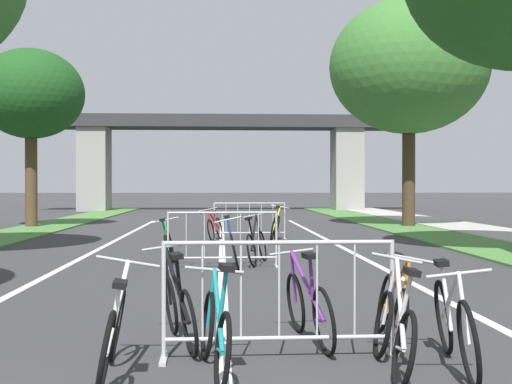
% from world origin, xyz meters
% --- Properties ---
extents(grass_verge_left, '(2.11, 49.80, 0.05)m').
position_xyz_m(grass_verge_left, '(-6.47, 20.37, 0.03)').
color(grass_verge_left, '#477A38').
rests_on(grass_verge_left, ground).
extents(grass_verge_right, '(2.11, 49.80, 0.05)m').
position_xyz_m(grass_verge_right, '(6.47, 20.37, 0.03)').
color(grass_verge_right, '#477A38').
rests_on(grass_verge_right, ground).
extents(sidewalk_path_right, '(2.39, 49.80, 0.08)m').
position_xyz_m(sidewalk_path_right, '(8.72, 20.37, 0.04)').
color(sidewalk_path_right, '#ADA89E').
rests_on(sidewalk_path_right, ground).
extents(lane_stripe_center, '(0.14, 28.81, 0.01)m').
position_xyz_m(lane_stripe_center, '(0.00, 14.40, 0.00)').
color(lane_stripe_center, silver).
rests_on(lane_stripe_center, ground).
extents(lane_stripe_right_lane, '(0.14, 28.81, 0.01)m').
position_xyz_m(lane_stripe_right_lane, '(2.98, 14.40, 0.00)').
color(lane_stripe_right_lane, silver).
rests_on(lane_stripe_right_lane, ground).
extents(lane_stripe_left_lane, '(0.14, 28.81, 0.01)m').
position_xyz_m(lane_stripe_left_lane, '(-2.98, 14.40, 0.00)').
color(lane_stripe_left_lane, silver).
rests_on(lane_stripe_left_lane, ground).
extents(overpass_bridge, '(24.45, 2.83, 5.83)m').
position_xyz_m(overpass_bridge, '(0.00, 41.15, 4.15)').
color(overpass_bridge, '#2D2D30').
rests_on(overpass_bridge, ground).
extents(tree_left_pine_near, '(3.87, 3.87, 6.56)m').
position_xyz_m(tree_left_pine_near, '(-6.99, 24.15, 4.87)').
color(tree_left_pine_near, '#4C3823').
rests_on(tree_left_pine_near, ground).
extents(tree_right_cypress_far, '(5.89, 5.89, 8.47)m').
position_xyz_m(tree_right_cypress_far, '(6.94, 23.79, 5.95)').
color(tree_right_cypress_far, '#3D2D1E').
rests_on(tree_right_cypress_far, ground).
extents(crowd_barrier_nearest, '(2.11, 0.48, 1.05)m').
position_xyz_m(crowd_barrier_nearest, '(0.50, 4.48, 0.52)').
color(crowd_barrier_nearest, '#ADADB2').
rests_on(crowd_barrier_nearest, ground).
extents(crowd_barrier_second, '(2.11, 0.49, 1.05)m').
position_xyz_m(crowd_barrier_second, '(0.00, 11.40, 0.52)').
color(crowd_barrier_second, '#ADADB2').
rests_on(crowd_barrier_second, ground).
extents(crowd_barrier_third, '(2.10, 0.48, 1.05)m').
position_xyz_m(crowd_barrier_third, '(0.79, 18.32, 0.52)').
color(crowd_barrier_third, '#ADADB2').
rests_on(crowd_barrier_third, ground).
extents(bicycle_black_0, '(0.65, 1.62, 0.95)m').
position_xyz_m(bicycle_black_0, '(-0.43, 5.02, 0.37)').
color(bicycle_black_0, black).
rests_on(bicycle_black_0, ground).
extents(bicycle_white_1, '(0.55, 1.73, 0.94)m').
position_xyz_m(bicycle_white_1, '(-0.88, 3.89, 0.36)').
color(bicycle_white_1, black).
rests_on(bicycle_white_1, ground).
extents(bicycle_silver_2, '(0.50, 1.60, 0.95)m').
position_xyz_m(bicycle_silver_2, '(1.39, 3.93, 0.35)').
color(bicycle_silver_2, black).
rests_on(bicycle_silver_2, ground).
extents(bicycle_yellow_3, '(0.69, 1.74, 0.99)m').
position_xyz_m(bicycle_yellow_3, '(1.49, 17.72, 0.38)').
color(bicycle_yellow_3, black).
rests_on(bicycle_yellow_3, ground).
extents(bicycle_teal_4, '(0.52, 1.64, 0.93)m').
position_xyz_m(bicycle_teal_4, '(-0.07, 3.96, 0.35)').
color(bicycle_teal_4, black).
rests_on(bicycle_teal_4, ground).
extents(bicycle_green_5, '(0.55, 1.60, 0.92)m').
position_xyz_m(bicycle_green_5, '(-1.02, 11.76, 0.35)').
color(bicycle_green_5, black).
rests_on(bicycle_green_5, ground).
extents(bicycle_blue_6, '(0.48, 1.72, 1.00)m').
position_xyz_m(bicycle_blue_6, '(0.21, 11.04, 0.39)').
color(bicycle_blue_6, black).
rests_on(bicycle_blue_6, ground).
extents(bicycle_red_7, '(0.73, 1.59, 0.95)m').
position_xyz_m(bicycle_red_7, '(-0.21, 17.79, 0.36)').
color(bicycle_red_7, black).
rests_on(bicycle_red_7, ground).
extents(bicycle_orange_8, '(0.49, 1.62, 0.93)m').
position_xyz_m(bicycle_orange_8, '(1.64, 5.01, 0.36)').
color(bicycle_orange_8, black).
rests_on(bicycle_orange_8, ground).
extents(bicycle_purple_9, '(0.53, 1.65, 0.91)m').
position_xyz_m(bicycle_purple_9, '(0.83, 5.03, 0.36)').
color(bicycle_purple_9, black).
rests_on(bicycle_purple_9, ground).
extents(bicycle_black_10, '(0.56, 1.72, 1.00)m').
position_xyz_m(bicycle_black_10, '(0.67, 11.89, 0.38)').
color(bicycle_black_10, black).
rests_on(bicycle_black_10, ground).
extents(bicycle_white_11, '(0.57, 1.77, 0.91)m').
position_xyz_m(bicycle_white_11, '(1.92, 4.03, 0.38)').
color(bicycle_white_11, black).
rests_on(bicycle_white_11, ground).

